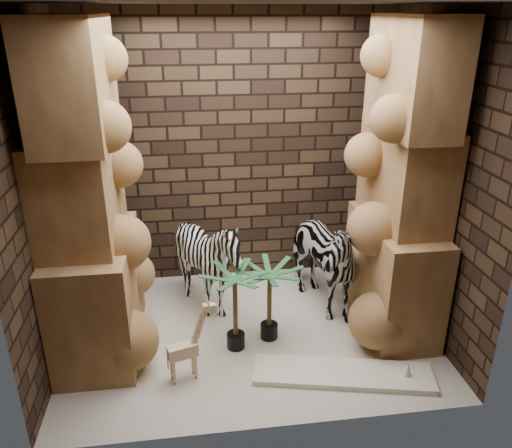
{
  "coord_description": "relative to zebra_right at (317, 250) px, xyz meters",
  "views": [
    {
      "loc": [
        -0.51,
        -4.17,
        2.96
      ],
      "look_at": [
        0.08,
        0.15,
        1.1
      ],
      "focal_mm": 35.56,
      "sensor_mm": 36.0,
      "label": 1
    }
  ],
  "objects": [
    {
      "name": "zebra_left",
      "position": [
        -1.12,
        0.08,
        -0.16
      ],
      "size": [
        1.19,
        1.33,
        1.02
      ],
      "primitive_type": "imported",
      "rotation": [
        0.0,
        0.0,
        -0.29
      ],
      "color": "white",
      "rests_on": "floor"
    },
    {
      "name": "palm_back",
      "position": [
        -0.91,
        -0.6,
        -0.26
      ],
      "size": [
        0.36,
        0.36,
        0.82
      ],
      "primitive_type": null,
      "color": "#104417",
      "rests_on": "floor"
    },
    {
      "name": "palm_front",
      "position": [
        -0.57,
        -0.49,
        -0.28
      ],
      "size": [
        0.36,
        0.36,
        0.78
      ],
      "primitive_type": null,
      "color": "#104417",
      "rests_on": "floor"
    },
    {
      "name": "rock_pillar_right",
      "position": [
        0.67,
        -0.39,
        0.83
      ],
      "size": [
        0.58,
        1.25,
        3.0
      ],
      "primitive_type": null,
      "color": "tan",
      "rests_on": "floor"
    },
    {
      "name": "surfboard",
      "position": [
        -0.02,
        -1.15,
        -0.64
      ],
      "size": [
        1.6,
        0.71,
        0.05
      ],
      "primitive_type": "cube",
      "rotation": [
        0.0,
        0.0,
        -0.22
      ],
      "color": "white",
      "rests_on": "floor"
    },
    {
      "name": "wall_back",
      "position": [
        -0.75,
        0.86,
        0.83
      ],
      "size": [
        3.5,
        0.0,
        3.5
      ],
      "primitive_type": "plane",
      "rotation": [
        1.57,
        0.0,
        0.0
      ],
      "color": "black",
      "rests_on": "ground"
    },
    {
      "name": "giraffe_toy",
      "position": [
        -1.4,
        -0.99,
        -0.3
      ],
      "size": [
        0.4,
        0.24,
        0.75
      ],
      "primitive_type": null,
      "rotation": [
        0.0,
        0.0,
        0.3
      ],
      "color": "#FFDCA5",
      "rests_on": "floor"
    },
    {
      "name": "wall_right",
      "position": [
        1.0,
        -0.39,
        0.83
      ],
      "size": [
        0.0,
        3.0,
        3.0
      ],
      "primitive_type": "plane",
      "rotation": [
        1.57,
        0.0,
        -1.57
      ],
      "color": "black",
      "rests_on": "ground"
    },
    {
      "name": "wall_left",
      "position": [
        -2.5,
        -0.39,
        0.83
      ],
      "size": [
        0.0,
        3.0,
        3.0
      ],
      "primitive_type": "plane",
      "rotation": [
        1.57,
        0.0,
        1.57
      ],
      "color": "black",
      "rests_on": "ground"
    },
    {
      "name": "ceiling",
      "position": [
        -0.75,
        -0.39,
        2.33
      ],
      "size": [
        3.5,
        3.5,
        0.0
      ],
      "primitive_type": "plane",
      "rotation": [
        3.14,
        0.0,
        0.0
      ],
      "color": "#302A24",
      "rests_on": "ground"
    },
    {
      "name": "rock_pillar_left",
      "position": [
        -2.15,
        -0.39,
        0.83
      ],
      "size": [
        0.68,
        1.3,
        3.0
      ],
      "primitive_type": null,
      "color": "tan",
      "rests_on": "floor"
    },
    {
      "name": "zebra_right",
      "position": [
        0.0,
        0.0,
        0.0
      ],
      "size": [
        0.93,
        1.26,
        1.34
      ],
      "primitive_type": "imported",
      "rotation": [
        0.0,
        0.0,
        0.31
      ],
      "color": "white",
      "rests_on": "floor"
    },
    {
      "name": "floor",
      "position": [
        -0.75,
        -0.39,
        -0.67
      ],
      "size": [
        3.5,
        3.5,
        0.0
      ],
      "primitive_type": "plane",
      "color": "beige",
      "rests_on": "ground"
    },
    {
      "name": "wall_front",
      "position": [
        -0.75,
        -1.64,
        0.83
      ],
      "size": [
        3.5,
        0.0,
        3.5
      ],
      "primitive_type": "plane",
      "rotation": [
        -1.57,
        0.0,
        0.0
      ],
      "color": "black",
      "rests_on": "ground"
    }
  ]
}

